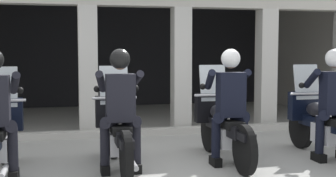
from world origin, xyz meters
The scene contains 9 objects.
ground_plane centered at (0.00, 3.00, 0.00)m, with size 80.00×80.00×0.00m, color #999993.
station_building centered at (-0.08, 5.16, 1.93)m, with size 10.20×4.93×3.01m.
kerb_strip centered at (-0.08, 2.23, 0.06)m, with size 9.70×0.24×0.12m, color #B7B5AD.
motorcycle_center_left centered at (-0.75, 0.00, 0.50)m, with size 0.62×2.04×1.35m.
police_officer_center_left centered at (-0.75, -0.29, 0.94)m, with size 0.63×0.61×1.58m.
motorcycle_center_right centered at (0.75, 0.08, 0.50)m, with size 0.62×2.04×1.35m.
police_officer_center_right centered at (0.75, -0.20, 0.94)m, with size 0.63×0.61×1.58m.
motorcycle_far_right centered at (2.25, -0.02, 0.50)m, with size 0.62×2.04×1.35m.
police_officer_far_right centered at (2.25, -0.30, 0.94)m, with size 0.63×0.61×1.58m.
Camera 1 is at (-1.44, -5.98, 1.55)m, focal length 48.60 mm.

